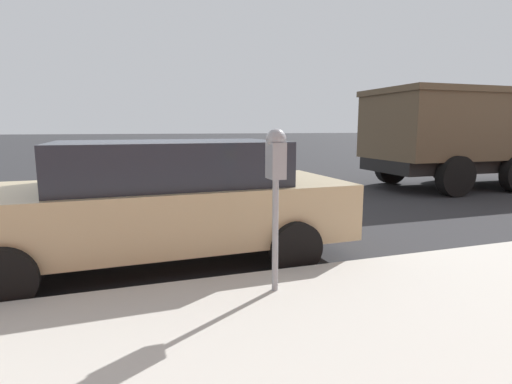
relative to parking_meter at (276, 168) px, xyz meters
name	(u,v)px	position (x,y,z in m)	size (l,w,h in m)	color
ground_plane	(157,240)	(2.73, 0.92, -1.36)	(220.00, 220.00, 0.00)	#2B2B2D
parking_meter	(276,168)	(0.00, 0.00, 0.00)	(0.21, 0.19, 1.57)	gray
car_tan	(160,200)	(1.64, 0.94, -0.53)	(2.16, 4.93, 1.57)	tan
dump_truck	(500,132)	(5.70, -9.45, 0.26)	(2.92, 8.51, 2.79)	black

